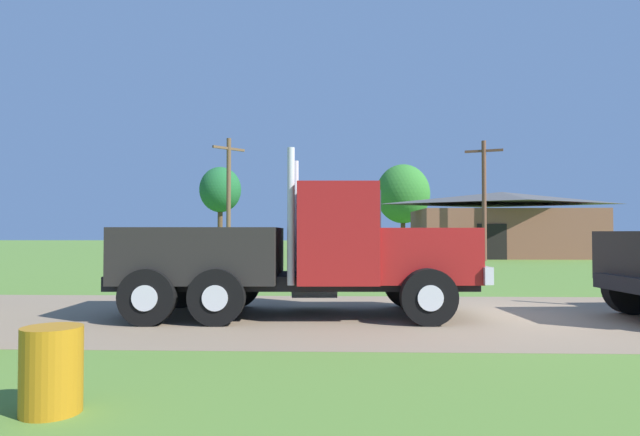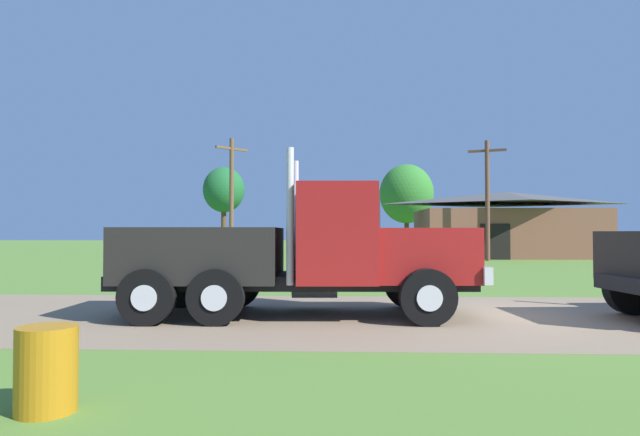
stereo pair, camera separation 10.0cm
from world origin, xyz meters
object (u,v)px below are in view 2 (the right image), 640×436
object	(u,v)px
utility_pole_near	(232,195)
utility_pole_far	(487,196)
steel_barrel	(47,369)
shed_building	(506,226)
truck_foreground_white	(298,255)

from	to	relation	value
utility_pole_near	utility_pole_far	distance (m)	15.08
steel_barrel	utility_pole_far	xyz separation A→B (m)	(11.31, 27.25, 3.40)
shed_building	truck_foreground_white	bearing A→B (deg)	-114.60
steel_barrel	utility_pole_far	world-z (taller)	utility_pole_far
utility_pole_far	steel_barrel	bearing A→B (deg)	-112.55
shed_building	utility_pole_near	size ratio (longest dim) A/B	1.67
shed_building	steel_barrel	bearing A→B (deg)	-113.30
shed_building	utility_pole_near	xyz separation A→B (m)	(-17.51, -5.61, 1.71)
utility_pole_near	shed_building	bearing A→B (deg)	17.77
steel_barrel	utility_pole_near	xyz separation A→B (m)	(-3.74, 26.36, 3.44)
truck_foreground_white	shed_building	size ratio (longest dim) A/B	0.61
steel_barrel	utility_pole_far	distance (m)	29.70
truck_foreground_white	shed_building	bearing A→B (deg)	65.40
shed_building	utility_pole_near	distance (m)	18.46
utility_pole_near	truck_foreground_white	bearing A→B (deg)	-74.63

